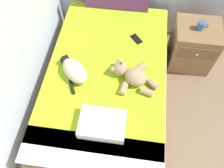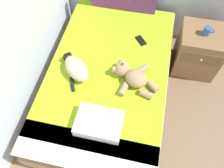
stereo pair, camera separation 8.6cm
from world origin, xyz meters
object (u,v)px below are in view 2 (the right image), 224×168
(cell_phone, at_px, (141,40))
(teddy_bear, at_px, (132,76))
(cat, at_px, (75,67))
(mug, at_px, (207,31))
(nightstand, at_px, (198,51))
(throw_pillow, at_px, (99,123))
(bed, at_px, (109,81))

(cell_phone, bearing_deg, teddy_bear, -91.42)
(cat, bearing_deg, cell_phone, 43.60)
(mug, bearing_deg, cat, -150.84)
(mug, bearing_deg, nightstand, 45.12)
(cat, relative_size, throw_pillow, 1.04)
(teddy_bear, bearing_deg, bed, 162.58)
(cell_phone, height_order, mug, mug)
(throw_pillow, bearing_deg, teddy_bear, 69.73)
(bed, bearing_deg, cell_phone, 59.42)
(throw_pillow, bearing_deg, bed, 95.25)
(bed, height_order, cat, cat)
(cat, height_order, cell_phone, cat)
(bed, height_order, mug, mug)
(bed, xyz_separation_m, teddy_bear, (0.25, -0.08, 0.31))
(cell_phone, bearing_deg, mug, 12.28)
(bed, height_order, throw_pillow, throw_pillow)
(teddy_bear, xyz_separation_m, cell_phone, (0.01, 0.53, -0.06))
(cat, distance_m, cell_phone, 0.80)
(cell_phone, distance_m, nightstand, 0.72)
(teddy_bear, bearing_deg, cell_phone, 88.58)
(cat, relative_size, cell_phone, 2.61)
(bed, relative_size, teddy_bear, 4.12)
(cat, height_order, mug, mug)
(cell_phone, relative_size, nightstand, 0.27)
(cat, distance_m, teddy_bear, 0.57)
(cell_phone, bearing_deg, cat, -136.40)
(nightstand, bearing_deg, teddy_bear, -135.30)
(cell_phone, height_order, nightstand, nightstand)
(throw_pillow, bearing_deg, mug, 53.95)
(cell_phone, bearing_deg, nightstand, 12.82)
(teddy_bear, xyz_separation_m, mug, (0.69, 0.68, 0.09))
(cat, bearing_deg, mug, 29.16)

